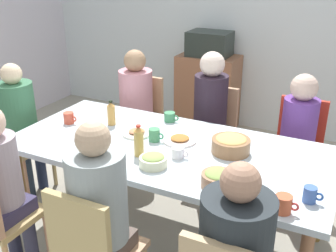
% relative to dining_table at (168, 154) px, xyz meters
% --- Properties ---
extents(ground_plane, '(6.81, 6.81, 0.00)m').
position_rel_dining_table_xyz_m(ground_plane, '(0.00, 0.00, -0.68)').
color(ground_plane, '#9D9989').
extents(wall_back, '(5.92, 0.12, 2.60)m').
position_rel_dining_table_xyz_m(wall_back, '(0.00, 2.39, 0.62)').
color(wall_back, silver).
rests_on(wall_back, ground_plane).
extents(dining_table, '(2.25, 1.05, 0.75)m').
position_rel_dining_table_xyz_m(dining_table, '(0.00, 0.00, 0.00)').
color(dining_table, silver).
rests_on(dining_table, ground_plane).
extents(chair_1, '(0.40, 0.40, 0.90)m').
position_rel_dining_table_xyz_m(chair_1, '(0.00, -0.91, -0.17)').
color(chair_1, tan).
rests_on(chair_1, ground_plane).
extents(person_1, '(0.31, 0.31, 1.23)m').
position_rel_dining_table_xyz_m(person_1, '(0.00, -0.82, 0.06)').
color(person_1, '#535142').
rests_on(person_1, ground_plane).
extents(chair_2, '(0.40, 0.40, 0.90)m').
position_rel_dining_table_xyz_m(chair_2, '(-1.51, 0.00, -0.17)').
color(chair_2, tan).
rests_on(chair_2, ground_plane).
extents(person_2, '(0.31, 0.31, 1.17)m').
position_rel_dining_table_xyz_m(person_2, '(-1.42, 0.00, 0.02)').
color(person_2, '#242F4E').
rests_on(person_2, ground_plane).
extents(chair_3, '(0.40, 0.40, 0.90)m').
position_rel_dining_table_xyz_m(chair_3, '(0.00, 0.91, -0.17)').
color(chair_3, tan).
rests_on(chair_3, ground_plane).
extents(person_3, '(0.30, 0.30, 1.25)m').
position_rel_dining_table_xyz_m(person_3, '(-0.00, 0.81, 0.07)').
color(person_3, '#37473A').
rests_on(person_3, ground_plane).
extents(chair_4, '(0.40, 0.40, 0.90)m').
position_rel_dining_table_xyz_m(chair_4, '(0.75, 0.91, -0.17)').
color(chair_4, '#AF301F').
rests_on(chair_4, ground_plane).
extents(person_4, '(0.30, 0.30, 1.15)m').
position_rel_dining_table_xyz_m(person_4, '(0.75, 0.81, 0.01)').
color(person_4, brown).
rests_on(person_4, ground_plane).
extents(chair_5, '(0.40, 0.40, 0.90)m').
position_rel_dining_table_xyz_m(chair_5, '(-0.75, 0.91, -0.17)').
color(chair_5, tan).
rests_on(chair_5, ground_plane).
extents(person_5, '(0.32, 0.32, 1.19)m').
position_rel_dining_table_xyz_m(person_5, '(-0.75, 0.82, 0.04)').
color(person_5, brown).
rests_on(person_5, ground_plane).
extents(plate_0, '(0.23, 0.23, 0.04)m').
position_rel_dining_table_xyz_m(plate_0, '(-0.47, -0.22, 0.08)').
color(plate_0, white).
rests_on(plate_0, dining_table).
extents(plate_1, '(0.22, 0.22, 0.04)m').
position_rel_dining_table_xyz_m(plate_1, '(-0.29, 0.07, 0.08)').
color(plate_1, silver).
rests_on(plate_1, dining_table).
extents(plate_2, '(0.24, 0.24, 0.04)m').
position_rel_dining_table_xyz_m(plate_2, '(0.04, 0.10, 0.08)').
color(plate_2, white).
rests_on(plate_2, dining_table).
extents(bowl_0, '(0.18, 0.18, 0.08)m').
position_rel_dining_table_xyz_m(bowl_0, '(0.05, -0.30, 0.11)').
color(bowl_0, beige).
rests_on(bowl_0, dining_table).
extents(bowl_1, '(0.19, 0.19, 0.10)m').
position_rel_dining_table_xyz_m(bowl_1, '(0.50, -0.36, 0.12)').
color(bowl_1, '#9A6C4D').
rests_on(bowl_1, dining_table).
extents(bowl_2, '(0.26, 0.26, 0.12)m').
position_rel_dining_table_xyz_m(bowl_2, '(0.42, 0.10, 0.13)').
color(bowl_2, '#906540').
rests_on(bowl_2, dining_table).
extents(cup_0, '(0.12, 0.08, 0.07)m').
position_rel_dining_table_xyz_m(cup_0, '(0.14, -0.13, 0.10)').
color(cup_0, white).
rests_on(cup_0, dining_table).
extents(cup_1, '(0.12, 0.09, 0.07)m').
position_rel_dining_table_xyz_m(cup_1, '(-0.19, 0.41, 0.10)').
color(cup_1, '#3F8758').
rests_on(cup_1, dining_table).
extents(cup_2, '(0.11, 0.07, 0.09)m').
position_rel_dining_table_xyz_m(cup_2, '(0.99, -0.28, 0.11)').
color(cup_2, '#3D5FA7').
rests_on(cup_2, dining_table).
extents(cup_3, '(0.12, 0.09, 0.10)m').
position_rel_dining_table_xyz_m(cup_3, '(0.88, -0.44, 0.12)').
color(cup_3, '#C35534').
rests_on(cup_3, dining_table).
extents(cup_4, '(0.12, 0.08, 0.09)m').
position_rel_dining_table_xyz_m(cup_4, '(-0.89, 0.02, 0.11)').
color(cup_4, '#D0513A').
rests_on(cup_4, dining_table).
extents(cup_5, '(0.12, 0.08, 0.09)m').
position_rel_dining_table_xyz_m(cup_5, '(-0.12, 0.03, 0.11)').
color(cup_5, '#448D5C').
rests_on(cup_5, dining_table).
extents(bottle_0, '(0.06, 0.06, 0.22)m').
position_rel_dining_table_xyz_m(bottle_0, '(-0.11, -0.22, 0.17)').
color(bottle_0, '#BD9847').
rests_on(bottle_0, dining_table).
extents(bottle_1, '(0.06, 0.06, 0.20)m').
position_rel_dining_table_xyz_m(bottle_1, '(-0.57, 0.15, 0.16)').
color(bottle_1, gold).
rests_on(bottle_1, dining_table).
extents(side_cabinet, '(0.70, 0.44, 0.90)m').
position_rel_dining_table_xyz_m(side_cabinet, '(-0.51, 2.09, -0.23)').
color(side_cabinet, '#8D5B3F').
rests_on(side_cabinet, ground_plane).
extents(microwave, '(0.48, 0.36, 0.28)m').
position_rel_dining_table_xyz_m(microwave, '(-0.51, 2.09, 0.36)').
color(microwave, '#252E2A').
rests_on(microwave, side_cabinet).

